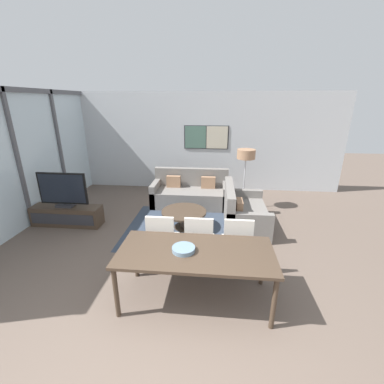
{
  "coord_description": "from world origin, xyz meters",
  "views": [
    {
      "loc": [
        0.44,
        -1.79,
        2.55
      ],
      "look_at": [
        0.01,
        2.66,
        0.95
      ],
      "focal_mm": 24.0,
      "sensor_mm": 36.0,
      "label": 1
    }
  ],
  "objects_px": {
    "sofa_side": "(241,214)",
    "dining_table": "(196,255)",
    "coffee_table": "(184,215)",
    "dining_chair_left": "(162,238)",
    "dining_chair_centre": "(199,239)",
    "fruit_bowl": "(184,249)",
    "floor_lamp": "(246,157)",
    "sofa_main": "(191,193)",
    "tv_console": "(67,215)",
    "dining_chair_right": "(237,241)",
    "television": "(63,190)"
  },
  "relations": [
    {
      "from": "coffee_table",
      "to": "dining_chair_left",
      "type": "distance_m",
      "value": 1.4
    },
    {
      "from": "coffee_table",
      "to": "dining_chair_centre",
      "type": "bearing_deg",
      "value": -73.26
    },
    {
      "from": "fruit_bowl",
      "to": "television",
      "type": "bearing_deg",
      "value": 144.74
    },
    {
      "from": "dining_chair_centre",
      "to": "dining_chair_right",
      "type": "bearing_deg",
      "value": 0.58
    },
    {
      "from": "dining_chair_left",
      "to": "fruit_bowl",
      "type": "bearing_deg",
      "value": -57.96
    },
    {
      "from": "dining_chair_centre",
      "to": "dining_chair_left",
      "type": "bearing_deg",
      "value": -179.47
    },
    {
      "from": "dining_chair_left",
      "to": "fruit_bowl",
      "type": "relative_size",
      "value": 3.19
    },
    {
      "from": "television",
      "to": "sofa_side",
      "type": "bearing_deg",
      "value": 4.23
    },
    {
      "from": "dining_chair_right",
      "to": "floor_lamp",
      "type": "bearing_deg",
      "value": 82.52
    },
    {
      "from": "dining_chair_left",
      "to": "dining_chair_right",
      "type": "distance_m",
      "value": 1.16
    },
    {
      "from": "dining_chair_left",
      "to": "floor_lamp",
      "type": "bearing_deg",
      "value": 59.68
    },
    {
      "from": "television",
      "to": "coffee_table",
      "type": "relative_size",
      "value": 1.11
    },
    {
      "from": "sofa_main",
      "to": "fruit_bowl",
      "type": "xyz_separation_m",
      "value": [
        0.26,
        -3.4,
        0.5
      ]
    },
    {
      "from": "television",
      "to": "dining_chair_centre",
      "type": "bearing_deg",
      "value": -23.54
    },
    {
      "from": "tv_console",
      "to": "fruit_bowl",
      "type": "height_order",
      "value": "fruit_bowl"
    },
    {
      "from": "dining_chair_centre",
      "to": "fruit_bowl",
      "type": "relative_size",
      "value": 3.19
    },
    {
      "from": "tv_console",
      "to": "dining_chair_centre",
      "type": "bearing_deg",
      "value": -23.52
    },
    {
      "from": "coffee_table",
      "to": "tv_console",
      "type": "bearing_deg",
      "value": -178.03
    },
    {
      "from": "coffee_table",
      "to": "dining_chair_left",
      "type": "relative_size",
      "value": 0.99
    },
    {
      "from": "dining_chair_right",
      "to": "tv_console",
      "type": "bearing_deg",
      "value": 160.11
    },
    {
      "from": "sofa_side",
      "to": "floor_lamp",
      "type": "height_order",
      "value": "floor_lamp"
    },
    {
      "from": "floor_lamp",
      "to": "television",
      "type": "bearing_deg",
      "value": -161.72
    },
    {
      "from": "dining_chair_centre",
      "to": "dining_table",
      "type": "bearing_deg",
      "value": -90.0
    },
    {
      "from": "sofa_side",
      "to": "tv_console",
      "type": "bearing_deg",
      "value": 94.24
    },
    {
      "from": "fruit_bowl",
      "to": "sofa_main",
      "type": "bearing_deg",
      "value": 94.35
    },
    {
      "from": "television",
      "to": "sofa_main",
      "type": "relative_size",
      "value": 0.54
    },
    {
      "from": "tv_console",
      "to": "sofa_main",
      "type": "distance_m",
      "value": 2.91
    },
    {
      "from": "dining_chair_right",
      "to": "sofa_side",
      "type": "bearing_deg",
      "value": 82.25
    },
    {
      "from": "tv_console",
      "to": "floor_lamp",
      "type": "distance_m",
      "value": 4.21
    },
    {
      "from": "sofa_side",
      "to": "coffee_table",
      "type": "relative_size",
      "value": 1.58
    },
    {
      "from": "sofa_main",
      "to": "fruit_bowl",
      "type": "height_order",
      "value": "sofa_main"
    },
    {
      "from": "sofa_main",
      "to": "dining_table",
      "type": "relative_size",
      "value": 0.96
    },
    {
      "from": "television",
      "to": "dining_chair_centre",
      "type": "relative_size",
      "value": 1.1
    },
    {
      "from": "fruit_bowl",
      "to": "dining_table",
      "type": "bearing_deg",
      "value": 7.21
    },
    {
      "from": "dining_chair_left",
      "to": "floor_lamp",
      "type": "xyz_separation_m",
      "value": [
        1.5,
        2.56,
        0.77
      ]
    },
    {
      "from": "coffee_table",
      "to": "fruit_bowl",
      "type": "xyz_separation_m",
      "value": [
        0.26,
        -2.06,
        0.49
      ]
    },
    {
      "from": "dining_table",
      "to": "dining_chair_right",
      "type": "distance_m",
      "value": 0.91
    },
    {
      "from": "sofa_side",
      "to": "dining_chair_right",
      "type": "xyz_separation_m",
      "value": [
        -0.21,
        -1.55,
        0.24
      ]
    },
    {
      "from": "sofa_side",
      "to": "dining_table",
      "type": "distance_m",
      "value": 2.4
    },
    {
      "from": "sofa_side",
      "to": "dining_chair_centre",
      "type": "xyz_separation_m",
      "value": [
        -0.79,
        -1.56,
        0.24
      ]
    },
    {
      "from": "coffee_table",
      "to": "fruit_bowl",
      "type": "bearing_deg",
      "value": -82.84
    },
    {
      "from": "television",
      "to": "sofa_side",
      "type": "distance_m",
      "value": 3.78
    },
    {
      "from": "sofa_side",
      "to": "fruit_bowl",
      "type": "height_order",
      "value": "sofa_side"
    },
    {
      "from": "television",
      "to": "coffee_table",
      "type": "bearing_deg",
      "value": 1.95
    },
    {
      "from": "fruit_bowl",
      "to": "floor_lamp",
      "type": "height_order",
      "value": "floor_lamp"
    },
    {
      "from": "dining_chair_centre",
      "to": "tv_console",
      "type": "bearing_deg",
      "value": 156.48
    },
    {
      "from": "television",
      "to": "fruit_bowl",
      "type": "relative_size",
      "value": 3.51
    },
    {
      "from": "television",
      "to": "dining_chair_centre",
      "type": "xyz_separation_m",
      "value": [
        2.94,
        -1.28,
        -0.26
      ]
    },
    {
      "from": "dining_chair_left",
      "to": "dining_chair_centre",
      "type": "bearing_deg",
      "value": 0.53
    },
    {
      "from": "dining_chair_centre",
      "to": "fruit_bowl",
      "type": "height_order",
      "value": "dining_chair_centre"
    }
  ]
}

